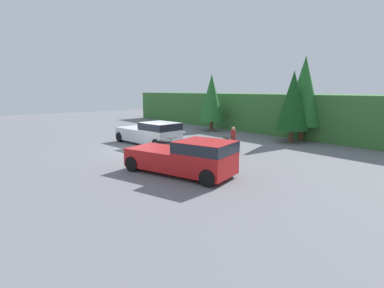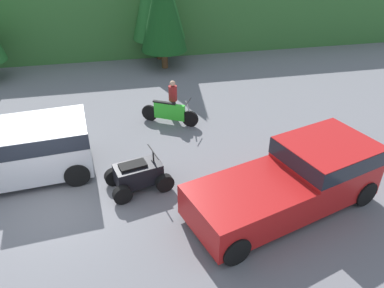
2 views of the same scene
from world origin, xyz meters
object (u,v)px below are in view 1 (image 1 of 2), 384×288
Objects in this scene: dirt_bike at (227,145)px; quad_atv at (165,148)px; traffic_cone at (133,132)px; pickup_truck_red at (187,156)px; rider_person at (233,138)px; pickup_truck_second at (151,133)px.

dirt_bike is 1.02× the size of quad_atv.
dirt_bike reaches higher than traffic_cone.
pickup_truck_red reaches higher than quad_atv.
pickup_truck_red is 6.73m from rider_person.
pickup_truck_red reaches higher than rider_person.
rider_person is at bearing 22.81° from pickup_truck_second.
rider_person reaches higher than quad_atv.
pickup_truck_red is 8.94m from pickup_truck_second.
pickup_truck_red is 1.00× the size of pickup_truck_second.
pickup_truck_second reaches higher than traffic_cone.
traffic_cone is at bearing -153.55° from rider_person.
pickup_truck_second is at bearing -133.51° from rider_person.
rider_person is (0.22, 0.39, 0.45)m from dirt_bike.
pickup_truck_second is 5.82m from traffic_cone.
pickup_truck_red reaches higher than dirt_bike.
quad_atv is at bearing -82.51° from dirt_bike.
pickup_truck_second is 2.81× the size of quad_atv.
dirt_bike is at bearing 20.54° from pickup_truck_second.
dirt_bike is at bearing 6.50° from traffic_cone.
quad_atv is 9.88m from traffic_cone.
dirt_bike is 11.17m from traffic_cone.
pickup_truck_second is 6.50m from rider_person.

